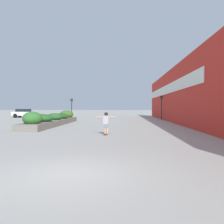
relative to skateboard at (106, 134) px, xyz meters
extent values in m
plane|color=#A3A099|center=(-0.39, -9.72, -0.07)|extent=(300.00, 300.00, 0.00)
cube|color=red|center=(7.23, 10.69, 3.20)|extent=(0.60, 49.05, 6.54)
cube|color=silver|center=(6.89, 18.36, 4.14)|extent=(0.06, 33.72, 1.18)
cube|color=slate|center=(-6.15, 9.01, 0.20)|extent=(1.95, 15.09, 0.54)
ellipsoid|color=#33702D|center=(-6.14, 3.04, 0.88)|extent=(1.56, 1.65, 1.10)
ellipsoid|color=#286028|center=(-6.21, 5.78, 0.76)|extent=(1.83, 2.19, 0.78)
ellipsoid|color=#286028|center=(-6.08, 9.09, 0.76)|extent=(1.60, 1.68, 0.78)
ellipsoid|color=#234C1E|center=(-6.08, 11.78, 0.73)|extent=(1.76, 1.52, 0.70)
ellipsoid|color=#3D6623|center=(-6.15, 14.97, 0.86)|extent=(1.72, 1.48, 1.04)
cube|color=maroon|center=(0.00, 0.00, 0.02)|extent=(0.31, 0.74, 0.01)
cylinder|color=beige|center=(-0.03, 0.26, -0.04)|extent=(0.06, 0.06, 0.05)
cylinder|color=beige|center=(0.12, 0.23, -0.04)|extent=(0.06, 0.06, 0.05)
cylinder|color=beige|center=(-0.12, -0.23, -0.04)|extent=(0.06, 0.06, 0.05)
cylinder|color=beige|center=(0.03, -0.26, -0.04)|extent=(0.06, 0.06, 0.05)
cylinder|color=tan|center=(-0.08, 0.01, 0.35)|extent=(0.14, 0.14, 0.65)
cylinder|color=tan|center=(0.08, -0.01, 0.35)|extent=(0.14, 0.14, 0.65)
cube|color=slate|center=(0.00, 0.00, 0.56)|extent=(0.26, 0.23, 0.23)
cube|color=#B2B2B7|center=(0.00, 0.00, 0.93)|extent=(0.40, 0.25, 0.51)
cylinder|color=tan|center=(-0.42, 0.08, 1.12)|extent=(0.49, 0.17, 0.09)
cylinder|color=tan|center=(0.42, -0.08, 1.12)|extent=(0.49, 0.17, 0.09)
sphere|color=tan|center=(0.00, 0.00, 1.29)|extent=(0.21, 0.21, 0.21)
sphere|color=black|center=(0.00, 0.00, 1.33)|extent=(0.24, 0.24, 0.24)
cube|color=silver|center=(-16.32, 26.37, 0.63)|extent=(3.97, 1.88, 0.69)
cube|color=black|center=(-16.48, 26.37, 1.21)|extent=(2.19, 1.65, 0.48)
cylinder|color=black|center=(-15.08, 27.27, 0.28)|extent=(0.70, 0.22, 0.70)
cylinder|color=black|center=(-15.08, 25.48, 0.28)|extent=(0.70, 0.22, 0.70)
cylinder|color=black|center=(-17.55, 27.27, 0.28)|extent=(0.70, 0.22, 0.70)
cylinder|color=black|center=(-17.55, 25.48, 0.28)|extent=(0.70, 0.22, 0.70)
cube|color=slate|center=(16.34, 26.23, 0.54)|extent=(4.14, 1.81, 0.57)
cube|color=black|center=(16.50, 26.23, 1.10)|extent=(2.28, 1.59, 0.56)
cylinder|color=black|center=(15.05, 25.37, 0.26)|extent=(0.65, 0.22, 0.65)
cylinder|color=black|center=(15.05, 27.10, 0.26)|extent=(0.65, 0.22, 0.65)
cylinder|color=black|center=(17.62, 25.37, 0.26)|extent=(0.65, 0.22, 0.65)
cylinder|color=black|center=(17.62, 27.10, 0.26)|extent=(0.65, 0.22, 0.65)
cylinder|color=black|center=(-6.64, 20.30, 1.26)|extent=(0.11, 0.11, 2.66)
cube|color=black|center=(-6.64, 20.30, 2.81)|extent=(0.28, 0.20, 0.45)
sphere|color=#2D2823|center=(-6.64, 20.18, 2.96)|extent=(0.15, 0.15, 0.15)
sphere|color=#2D2823|center=(-6.64, 20.18, 2.81)|extent=(0.15, 0.15, 0.15)
sphere|color=green|center=(-6.64, 20.18, 2.66)|extent=(0.15, 0.15, 0.15)
cylinder|color=black|center=(6.60, 19.85, 1.46)|extent=(0.11, 0.11, 3.06)
cube|color=black|center=(6.60, 19.85, 3.22)|extent=(0.28, 0.20, 0.45)
sphere|color=#2D2823|center=(6.60, 19.73, 3.37)|extent=(0.15, 0.15, 0.15)
sphere|color=#2D2823|center=(6.60, 19.73, 3.22)|extent=(0.15, 0.15, 0.15)
sphere|color=green|center=(6.60, 19.73, 3.07)|extent=(0.15, 0.15, 0.15)
camera|label=1|loc=(1.20, -16.55, 1.80)|focal=40.00mm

